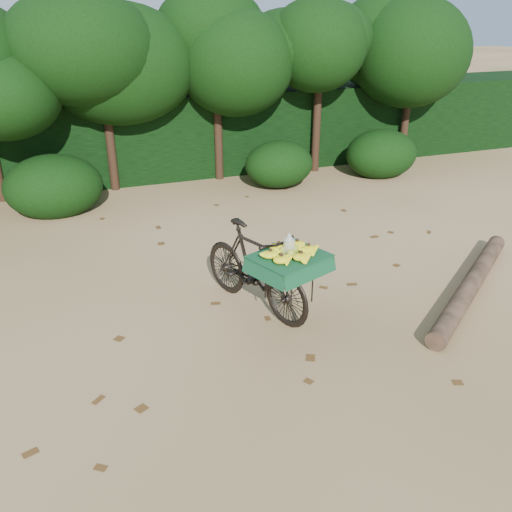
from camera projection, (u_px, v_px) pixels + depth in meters
name	position (u px, v px, depth m)	size (l,w,h in m)	color
ground	(298.00, 287.00, 7.48)	(80.00, 80.00, 0.00)	tan
vendor_bicycle	(256.00, 268.00, 6.70)	(1.30, 1.98, 1.13)	black
fallen_log	(471.00, 284.00, 7.29)	(0.24, 0.24, 3.34)	brown
hedge_backdrop	(186.00, 132.00, 12.46)	(26.00, 1.80, 1.80)	black
tree_row	(161.00, 88.00, 11.12)	(14.50, 2.00, 4.00)	black
bush_clumps	(234.00, 171.00, 11.11)	(8.80, 1.70, 0.90)	black
leaf_litter	(280.00, 267.00, 8.03)	(7.00, 7.30, 0.01)	#523416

